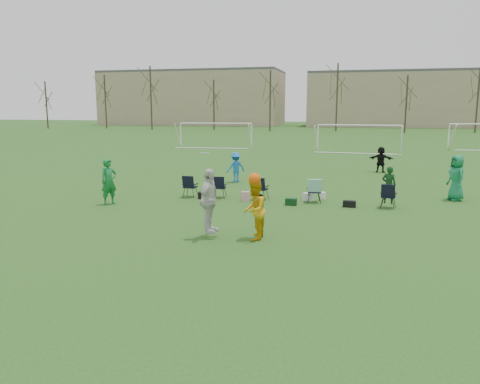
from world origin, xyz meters
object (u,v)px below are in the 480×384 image
(fielder_green_near, at_px, (109,182))
(fielder_green_far, at_px, (456,178))
(goal_mid, at_px, (359,131))
(fielder_blue, at_px, (236,167))
(center_contest, at_px, (232,205))
(fielder_black, at_px, (381,159))
(goal_left, at_px, (216,128))

(fielder_green_near, distance_m, fielder_green_far, 14.50)
(fielder_green_near, xyz_separation_m, goal_mid, (9.67, 26.49, 0.99))
(fielder_blue, height_order, center_contest, center_contest)
(fielder_black, height_order, goal_left, goal_left)
(fielder_green_far, height_order, goal_mid, goal_mid)
(fielder_green_far, bearing_deg, fielder_green_near, -93.83)
(fielder_green_near, distance_m, center_contest, 7.20)
(goal_left, bearing_deg, fielder_black, -50.31)
(fielder_green_far, relative_size, goal_mid, 0.26)
(fielder_blue, bearing_deg, goal_left, -108.88)
(fielder_green_far, distance_m, center_contest, 11.11)
(goal_mid, bearing_deg, fielder_green_near, -106.05)
(fielder_green_near, xyz_separation_m, fielder_green_far, (13.81, 4.41, 0.03))
(goal_mid, bearing_deg, goal_left, 175.87)
(fielder_black, relative_size, center_contest, 0.61)
(fielder_green_far, distance_m, goal_mid, 22.48)
(fielder_green_near, relative_size, goal_mid, 0.25)
(fielder_blue, height_order, fielder_black, fielder_blue)
(center_contest, bearing_deg, fielder_green_near, 149.34)
(goal_left, distance_m, goal_mid, 14.14)
(goal_mid, bearing_deg, fielder_green_far, -75.37)
(fielder_blue, xyz_separation_m, fielder_black, (7.60, 5.97, -0.00))
(fielder_black, distance_m, goal_left, 21.94)
(fielder_green_near, height_order, goal_left, goal_left)
(fielder_green_far, height_order, goal_left, goal_left)
(fielder_black, relative_size, goal_left, 0.21)
(fielder_green_near, relative_size, fielder_blue, 1.18)
(fielder_black, bearing_deg, goal_left, -34.82)
(fielder_green_near, xyz_separation_m, center_contest, (6.19, -3.67, 0.10))
(goal_mid, bearing_deg, fielder_black, -80.07)
(fielder_green_near, bearing_deg, fielder_black, -9.36)
(goal_mid, bearing_deg, center_contest, -92.57)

